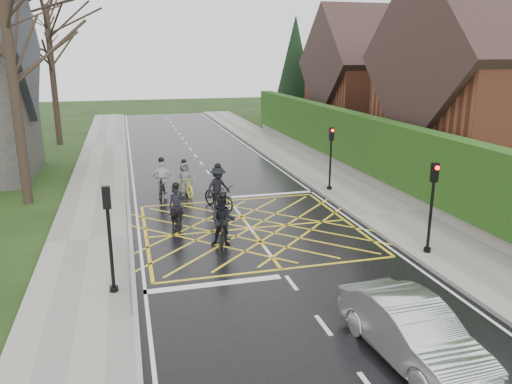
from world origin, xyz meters
name	(u,v)px	position (x,y,z in m)	size (l,w,h in m)	color
ground	(250,228)	(0.00, 0.00, 0.00)	(120.00, 120.00, 0.00)	black
road	(250,228)	(0.00, 0.00, 0.01)	(9.00, 80.00, 0.01)	black
sidewalk_right	(388,215)	(6.00, 0.00, 0.07)	(3.00, 80.00, 0.15)	gray
sidewalk_left	(90,241)	(-6.00, 0.00, 0.07)	(3.00, 80.00, 0.15)	gray
stone_wall	(362,174)	(7.75, 6.00, 0.35)	(0.50, 38.00, 0.70)	slate
hedge	(364,142)	(7.75, 6.00, 2.10)	(0.90, 38.00, 2.80)	#1B380F
house_near	(509,92)	(14.75, 4.00, 4.73)	(11.80, 9.80, 11.30)	brown
house_far	(377,84)	(14.75, 18.00, 4.36)	(9.80, 8.80, 10.30)	brown
conifer	(295,73)	(10.75, 26.00, 4.99)	(4.60, 4.60, 10.00)	black
tree_near	(6,21)	(-9.00, 6.00, 7.91)	(9.24, 9.24, 11.44)	black
tree_mid	(15,16)	(-10.00, 14.00, 8.63)	(10.08, 10.08, 12.48)	black
tree_far	(50,46)	(-9.30, 22.00, 7.19)	(8.40, 8.40, 10.40)	black
railing_south	(128,255)	(-4.65, -3.50, 0.78)	(0.05, 5.04, 1.03)	slate
railing_north	(125,191)	(-4.65, 4.00, 0.79)	(0.05, 6.04, 1.03)	slate
traffic_light_ne	(331,159)	(5.10, 4.20, 1.66)	(0.24, 0.31, 3.21)	black
traffic_light_se	(431,209)	(5.10, -4.20, 1.66)	(0.24, 0.31, 3.21)	black
traffic_light_sw	(110,241)	(-5.10, -4.50, 1.66)	(0.24, 0.31, 3.21)	black
cyclist_rear	(177,213)	(-2.75, 0.81, 0.60)	(0.67, 1.89, 1.84)	black
cyclist_back	(223,226)	(-1.36, -1.50, 0.75)	(1.13, 2.06, 1.99)	black
cyclist_mid	(218,192)	(-0.69, 2.99, 0.74)	(1.54, 2.20, 2.03)	black
cyclist_front	(162,183)	(-2.95, 5.24, 0.73)	(1.13, 2.04, 1.97)	black
cyclist_lead	(185,183)	(-1.87, 5.49, 0.61)	(1.13, 1.93, 1.77)	yellow
car	(412,332)	(1.33, -9.33, 0.69)	(1.46, 4.18, 1.38)	#B8BBC0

